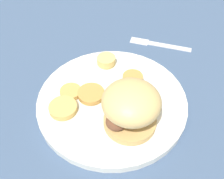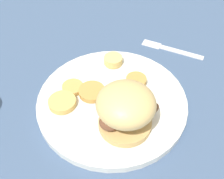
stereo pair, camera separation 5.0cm
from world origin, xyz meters
name	(u,v)px [view 2 (the right image)]	position (x,y,z in m)	size (l,w,h in m)	color
ground_plane	(112,104)	(0.00, 0.00, 0.00)	(4.00, 4.00, 0.00)	#3D5170
dinner_plate	(112,101)	(0.00, 0.00, 0.01)	(0.30, 0.30, 0.02)	white
sandwich	(127,107)	(0.07, 0.00, 0.07)	(0.12, 0.13, 0.09)	tan
potato_round_0	(62,102)	(-0.02, -0.10, 0.02)	(0.05, 0.05, 0.01)	tan
potato_round_1	(136,81)	(-0.02, 0.06, 0.02)	(0.04, 0.04, 0.01)	#BC8942
potato_round_2	(113,60)	(-0.10, 0.04, 0.03)	(0.04, 0.04, 0.02)	#DBB766
potato_round_3	(73,87)	(-0.05, -0.07, 0.02)	(0.04, 0.04, 0.01)	tan
potato_round_4	(92,92)	(-0.03, -0.03, 0.02)	(0.05, 0.05, 0.01)	#BC8942
fork	(171,49)	(-0.11, 0.20, 0.00)	(0.12, 0.12, 0.00)	silver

